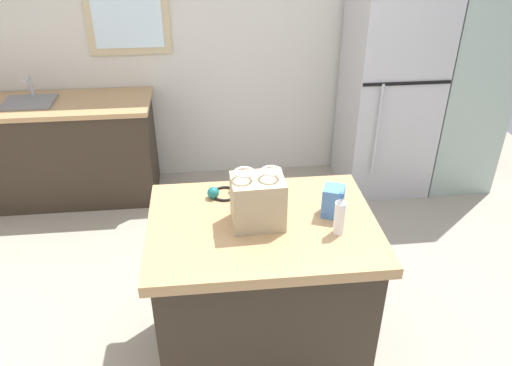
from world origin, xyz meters
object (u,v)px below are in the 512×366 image
object	(u,v)px
ear_defenders	(225,191)
kitchen_island	(262,291)
refrigerator	(389,94)
small_box	(333,201)
shopping_bag	(258,201)
bottle	(340,215)
tall_cabinet	(468,70)

from	to	relation	value
ear_defenders	kitchen_island	bearing A→B (deg)	-58.10
refrigerator	small_box	size ratio (longest dim) A/B	11.03
shopping_bag	refrigerator	bearing A→B (deg)	54.75
ear_defenders	shopping_bag	bearing A→B (deg)	-62.67
bottle	shopping_bag	bearing A→B (deg)	162.13
kitchen_island	shopping_bag	world-z (taller)	shopping_bag
refrigerator	small_box	world-z (taller)	refrigerator
small_box	shopping_bag	bearing A→B (deg)	-174.20
tall_cabinet	small_box	bearing A→B (deg)	-131.15
kitchen_island	small_box	xyz separation A→B (m)	(0.36, 0.03, 0.54)
shopping_bag	ear_defenders	distance (m)	0.34
tall_cabinet	ear_defenders	bearing A→B (deg)	-143.28
small_box	ear_defenders	bearing A→B (deg)	155.13
tall_cabinet	shopping_bag	bearing A→B (deg)	-136.65
refrigerator	tall_cabinet	bearing A→B (deg)	0.02
refrigerator	bottle	world-z (taller)	refrigerator
ear_defenders	bottle	bearing A→B (deg)	-37.89
kitchen_island	ear_defenders	world-z (taller)	ear_defenders
kitchen_island	tall_cabinet	xyz separation A→B (m)	(1.98, 1.89, 0.59)
bottle	tall_cabinet	bearing A→B (deg)	51.02
ear_defenders	small_box	bearing A→B (deg)	-24.87
tall_cabinet	bottle	size ratio (longest dim) A/B	9.33
small_box	bottle	bearing A→B (deg)	-93.51
tall_cabinet	bottle	world-z (taller)	tall_cabinet
tall_cabinet	shopping_bag	xyz separation A→B (m)	(-2.01, -1.90, 0.01)
small_box	bottle	distance (m)	0.16
tall_cabinet	ear_defenders	world-z (taller)	tall_cabinet
kitchen_island	refrigerator	xyz separation A→B (m)	(1.32, 1.89, 0.40)
small_box	ear_defenders	distance (m)	0.59
refrigerator	ear_defenders	size ratio (longest dim) A/B	8.93
refrigerator	tall_cabinet	xyz separation A→B (m)	(0.67, 0.00, 0.19)
kitchen_island	ear_defenders	bearing A→B (deg)	121.90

